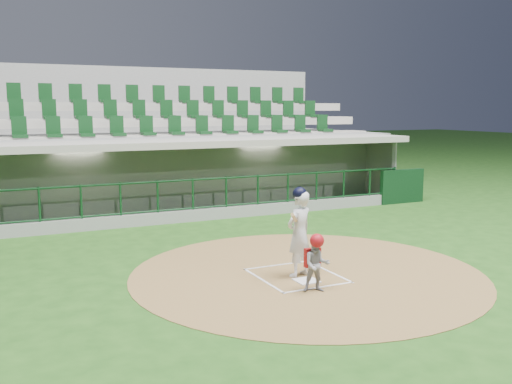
{
  "coord_description": "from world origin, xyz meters",
  "views": [
    {
      "loc": [
        -5.5,
        -9.95,
        3.35
      ],
      "look_at": [
        0.48,
        2.6,
        1.3
      ],
      "focal_mm": 40.0,
      "sensor_mm": 36.0,
      "label": 1
    }
  ],
  "objects": [
    {
      "name": "batter_box_chalk",
      "position": [
        0.0,
        -0.3,
        0.02
      ],
      "size": [
        1.55,
        1.8,
        0.01
      ],
      "color": "white",
      "rests_on": "ground"
    },
    {
      "name": "home_plate",
      "position": [
        0.0,
        -0.7,
        0.02
      ],
      "size": [
        0.43,
        0.43,
        0.02
      ],
      "primitive_type": "cube",
      "color": "white",
      "rests_on": "dirt_circle"
    },
    {
      "name": "catcher",
      "position": [
        -0.16,
        -1.31,
        0.56
      ],
      "size": [
        0.59,
        0.53,
        1.09
      ],
      "color": "#939398",
      "rests_on": "dirt_circle"
    },
    {
      "name": "dirt_circle",
      "position": [
        0.3,
        -0.2,
        0.01
      ],
      "size": [
        7.2,
        7.2,
        0.01
      ],
      "primitive_type": "cylinder",
      "color": "brown",
      "rests_on": "ground"
    },
    {
      "name": "batter",
      "position": [
        0.04,
        -0.33,
        0.92
      ],
      "size": [
        0.91,
        0.95,
        1.81
      ],
      "color": "silver",
      "rests_on": "dirt_circle"
    },
    {
      "name": "seating_deck",
      "position": [
        0.0,
        10.91,
        1.42
      ],
      "size": [
        17.0,
        6.72,
        5.15
      ],
      "color": "gray",
      "rests_on": "ground"
    },
    {
      "name": "dugout_structure",
      "position": [
        0.12,
        7.83,
        0.95
      ],
      "size": [
        16.4,
        3.7,
        3.0
      ],
      "color": "gray",
      "rests_on": "ground"
    },
    {
      "name": "ground",
      "position": [
        0.0,
        0.0,
        0.0
      ],
      "size": [
        120.0,
        120.0,
        0.0
      ],
      "primitive_type": "plane",
      "color": "#1D4714",
      "rests_on": "ground"
    }
  ]
}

